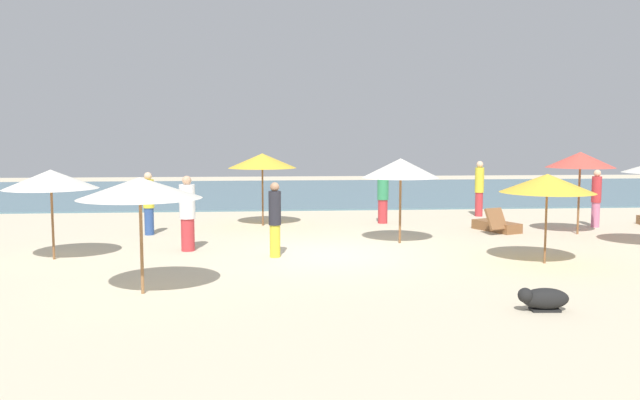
{
  "coord_description": "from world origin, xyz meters",
  "views": [
    {
      "loc": [
        -1.32,
        -14.43,
        2.74
      ],
      "look_at": [
        0.06,
        2.04,
        1.1
      ],
      "focal_mm": 35.5,
      "sensor_mm": 36.0,
      "label": 1
    }
  ],
  "objects_px": {
    "umbrella_5": "(401,168)",
    "umbrella_0": "(51,179)",
    "umbrella_3": "(547,183)",
    "lounger_0": "(496,225)",
    "umbrella_6": "(262,161)",
    "person_1": "(275,219)",
    "person_2": "(149,203)",
    "umbrella_1": "(140,188)",
    "person_4": "(479,188)",
    "person_0": "(187,213)",
    "umbrella_2": "(580,160)",
    "dog": "(543,299)",
    "person_3": "(596,198)",
    "person_5": "(383,196)"
  },
  "relations": [
    {
      "from": "umbrella_5",
      "to": "umbrella_0",
      "type": "bearing_deg",
      "value": -169.54
    },
    {
      "from": "umbrella_3",
      "to": "lounger_0",
      "type": "distance_m",
      "value": 4.99
    },
    {
      "from": "umbrella_0",
      "to": "umbrella_6",
      "type": "xyz_separation_m",
      "value": [
        4.67,
        5.11,
        0.21
      ]
    },
    {
      "from": "person_1",
      "to": "person_2",
      "type": "height_order",
      "value": "person_2"
    },
    {
      "from": "umbrella_1",
      "to": "person_4",
      "type": "relative_size",
      "value": 1.11
    },
    {
      "from": "umbrella_3",
      "to": "person_0",
      "type": "xyz_separation_m",
      "value": [
        -7.95,
        2.19,
        -0.84
      ]
    },
    {
      "from": "umbrella_3",
      "to": "umbrella_5",
      "type": "xyz_separation_m",
      "value": [
        -2.6,
        2.89,
        0.2
      ]
    },
    {
      "from": "umbrella_0",
      "to": "umbrella_3",
      "type": "xyz_separation_m",
      "value": [
        10.84,
        -1.36,
        -0.06
      ]
    },
    {
      "from": "person_4",
      "to": "umbrella_2",
      "type": "bearing_deg",
      "value": -71.2
    },
    {
      "from": "umbrella_5",
      "to": "person_2",
      "type": "height_order",
      "value": "umbrella_5"
    },
    {
      "from": "person_2",
      "to": "lounger_0",
      "type": "bearing_deg",
      "value": -0.95
    },
    {
      "from": "person_4",
      "to": "dog",
      "type": "relative_size",
      "value": 2.28
    },
    {
      "from": "person_4",
      "to": "umbrella_3",
      "type": "bearing_deg",
      "value": -99.16
    },
    {
      "from": "umbrella_0",
      "to": "umbrella_6",
      "type": "distance_m",
      "value": 6.92
    },
    {
      "from": "umbrella_0",
      "to": "lounger_0",
      "type": "distance_m",
      "value": 12.07
    },
    {
      "from": "lounger_0",
      "to": "person_4",
      "type": "xyz_separation_m",
      "value": [
        0.67,
        3.51,
        0.82
      ]
    },
    {
      "from": "person_0",
      "to": "person_3",
      "type": "bearing_deg",
      "value": 14.48
    },
    {
      "from": "person_3",
      "to": "person_1",
      "type": "bearing_deg",
      "value": -157.59
    },
    {
      "from": "umbrella_1",
      "to": "person_5",
      "type": "bearing_deg",
      "value": 55.92
    },
    {
      "from": "umbrella_3",
      "to": "person_1",
      "type": "bearing_deg",
      "value": 168.27
    },
    {
      "from": "person_0",
      "to": "person_4",
      "type": "distance_m",
      "value": 11.05
    },
    {
      "from": "person_0",
      "to": "person_5",
      "type": "relative_size",
      "value": 1.04
    },
    {
      "from": "umbrella_0",
      "to": "umbrella_2",
      "type": "height_order",
      "value": "umbrella_2"
    },
    {
      "from": "person_1",
      "to": "person_3",
      "type": "height_order",
      "value": "person_3"
    },
    {
      "from": "umbrella_6",
      "to": "umbrella_3",
      "type": "bearing_deg",
      "value": -46.37
    },
    {
      "from": "umbrella_1",
      "to": "person_4",
      "type": "height_order",
      "value": "umbrella_1"
    },
    {
      "from": "umbrella_2",
      "to": "umbrella_5",
      "type": "height_order",
      "value": "umbrella_2"
    },
    {
      "from": "person_1",
      "to": "umbrella_3",
      "type": "bearing_deg",
      "value": -11.73
    },
    {
      "from": "umbrella_0",
      "to": "umbrella_6",
      "type": "relative_size",
      "value": 0.91
    },
    {
      "from": "umbrella_5",
      "to": "person_1",
      "type": "bearing_deg",
      "value": -152.9
    },
    {
      "from": "person_0",
      "to": "person_2",
      "type": "xyz_separation_m",
      "value": [
        -1.4,
        2.66,
        -0.01
      ]
    },
    {
      "from": "dog",
      "to": "person_1",
      "type": "bearing_deg",
      "value": 130.35
    },
    {
      "from": "person_0",
      "to": "person_2",
      "type": "bearing_deg",
      "value": 117.78
    },
    {
      "from": "person_1",
      "to": "person_2",
      "type": "relative_size",
      "value": 0.97
    },
    {
      "from": "umbrella_1",
      "to": "umbrella_2",
      "type": "bearing_deg",
      "value": 28.53
    },
    {
      "from": "umbrella_2",
      "to": "person_3",
      "type": "xyz_separation_m",
      "value": [
        1.22,
        1.31,
        -1.2
      ]
    },
    {
      "from": "umbrella_1",
      "to": "umbrella_3",
      "type": "bearing_deg",
      "value": 13.7
    },
    {
      "from": "umbrella_0",
      "to": "lounger_0",
      "type": "xyz_separation_m",
      "value": [
        11.49,
        3.32,
        -1.64
      ]
    },
    {
      "from": "umbrella_0",
      "to": "umbrella_1",
      "type": "distance_m",
      "value": 4.26
    },
    {
      "from": "umbrella_1",
      "to": "umbrella_5",
      "type": "distance_m",
      "value": 7.46
    },
    {
      "from": "umbrella_6",
      "to": "person_5",
      "type": "relative_size",
      "value": 1.28
    },
    {
      "from": "umbrella_3",
      "to": "lounger_0",
      "type": "bearing_deg",
      "value": 82.07
    },
    {
      "from": "lounger_0",
      "to": "person_1",
      "type": "bearing_deg",
      "value": -151.97
    },
    {
      "from": "umbrella_1",
      "to": "umbrella_3",
      "type": "xyz_separation_m",
      "value": [
        8.23,
        2.01,
        -0.11
      ]
    },
    {
      "from": "umbrella_2",
      "to": "umbrella_5",
      "type": "relative_size",
      "value": 1.06
    },
    {
      "from": "umbrella_1",
      "to": "umbrella_5",
      "type": "bearing_deg",
      "value": 40.99
    },
    {
      "from": "dog",
      "to": "umbrella_2",
      "type": "bearing_deg",
      "value": 59.76
    },
    {
      "from": "umbrella_6",
      "to": "person_4",
      "type": "distance_m",
      "value": 7.76
    },
    {
      "from": "person_2",
      "to": "person_5",
      "type": "height_order",
      "value": "person_2"
    },
    {
      "from": "umbrella_2",
      "to": "person_3",
      "type": "bearing_deg",
      "value": 46.89
    }
  ]
}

